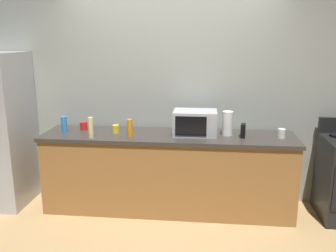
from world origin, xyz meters
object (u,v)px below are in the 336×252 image
(mug_white, at_px, (281,133))
(mug_red, at_px, (84,126))
(cordless_phone, at_px, (243,131))
(bottle_hand_soap, at_px, (91,128))
(bottle_spray_cleaner, at_px, (64,124))
(mug_yellow, at_px, (116,129))
(bottle_dish_soap, at_px, (130,128))
(microwave, at_px, (195,123))
(paper_towel_roll, at_px, (227,123))

(mug_white, relative_size, mug_red, 1.07)
(cordless_phone, relative_size, bottle_hand_soap, 0.66)
(cordless_phone, distance_m, bottle_spray_cleaner, 2.02)
(bottle_hand_soap, height_order, mug_yellow, bottle_hand_soap)
(bottle_dish_soap, distance_m, mug_red, 0.64)
(cordless_phone, relative_size, mug_white, 1.48)
(cordless_phone, bearing_deg, bottle_spray_cleaner, -172.02)
(microwave, bearing_deg, mug_yellow, -177.89)
(bottle_dish_soap, relative_size, mug_red, 2.04)
(bottle_dish_soap, height_order, mug_red, bottle_dish_soap)
(bottle_hand_soap, distance_m, mug_yellow, 0.32)
(cordless_phone, xyz_separation_m, mug_red, (-1.83, 0.14, -0.03))
(bottle_spray_cleaner, xyz_separation_m, mug_white, (2.43, 0.00, -0.04))
(microwave, distance_m, mug_red, 1.31)
(microwave, bearing_deg, bottle_hand_soap, -166.78)
(bottle_spray_cleaner, relative_size, mug_red, 1.92)
(paper_towel_roll, height_order, mug_white, paper_towel_roll)
(bottle_dish_soap, bearing_deg, mug_red, 159.69)
(mug_yellow, bearing_deg, bottle_dish_soap, -33.04)
(mug_yellow, bearing_deg, mug_white, -0.60)
(bottle_dish_soap, bearing_deg, bottle_spray_cleaner, 172.50)
(bottle_hand_soap, bearing_deg, mug_yellow, 46.95)
(cordless_phone, height_order, mug_red, cordless_phone)
(bottle_hand_soap, relative_size, mug_white, 2.24)
(bottle_dish_soap, height_order, mug_yellow, bottle_dish_soap)
(microwave, distance_m, bottle_spray_cleaner, 1.50)
(microwave, height_order, mug_yellow, microwave)
(cordless_phone, relative_size, bottle_dish_soap, 0.78)
(bottle_spray_cleaner, xyz_separation_m, bottle_dish_soap, (0.79, -0.10, 0.01))
(cordless_phone, bearing_deg, bottle_dish_soap, -167.51)
(mug_white, bearing_deg, mug_yellow, 179.40)
(microwave, xyz_separation_m, bottle_hand_soap, (-1.11, -0.26, -0.02))
(bottle_dish_soap, xyz_separation_m, bottle_hand_soap, (-0.41, -0.10, 0.02))
(bottle_hand_soap, bearing_deg, bottle_dish_soap, 14.36)
(microwave, xyz_separation_m, mug_white, (0.94, -0.05, -0.08))
(bottle_hand_soap, relative_size, mug_red, 2.40)
(microwave, height_order, bottle_hand_soap, microwave)
(paper_towel_roll, bearing_deg, mug_red, 177.86)
(paper_towel_roll, xyz_separation_m, cordless_phone, (0.17, -0.07, -0.06))
(microwave, bearing_deg, bottle_dish_soap, -167.43)
(mug_red, bearing_deg, mug_white, -2.97)
(bottle_hand_soap, bearing_deg, microwave, 13.22)
(microwave, distance_m, mug_white, 0.94)
(bottle_hand_soap, bearing_deg, mug_red, 120.93)
(cordless_phone, bearing_deg, mug_red, -175.77)
(bottle_spray_cleaner, height_order, bottle_dish_soap, bottle_dish_soap)
(bottle_spray_cleaner, xyz_separation_m, mug_yellow, (0.60, 0.02, -0.04))
(mug_red, bearing_deg, microwave, -2.82)
(bottle_spray_cleaner, bearing_deg, paper_towel_roll, 1.73)
(paper_towel_roll, height_order, mug_red, paper_towel_roll)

